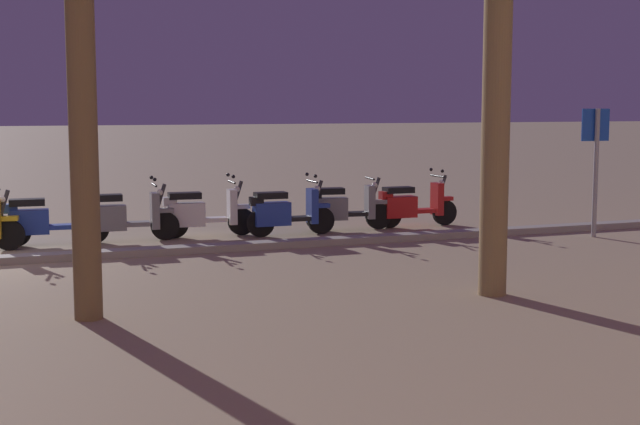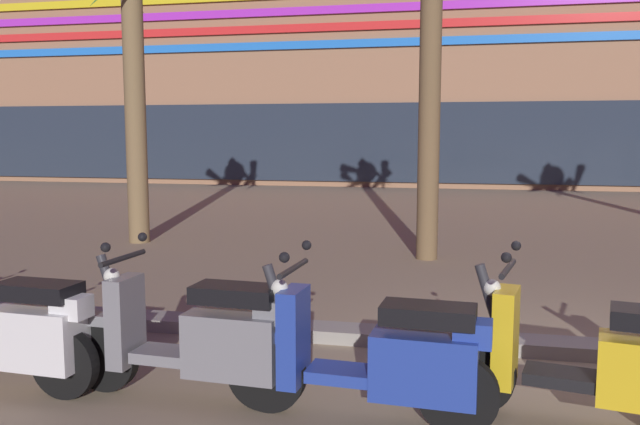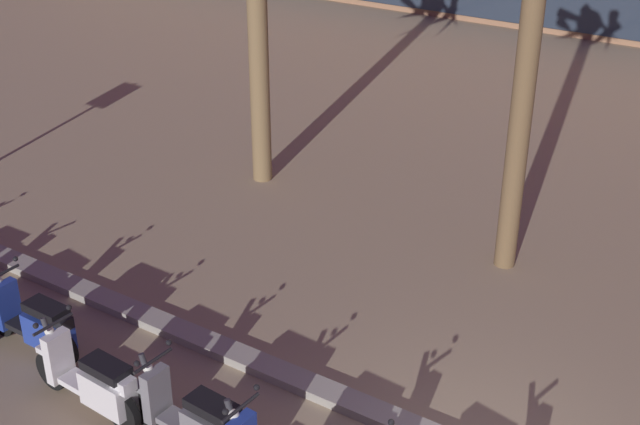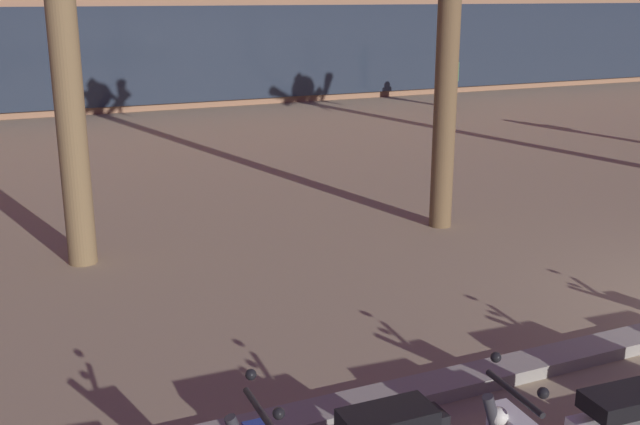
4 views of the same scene
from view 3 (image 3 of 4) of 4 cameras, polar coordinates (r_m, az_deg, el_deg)
The scene contains 3 objects.
scooter_blue_gap_after_mid at distance 11.83m, azimuth -18.46°, elevation -7.04°, with size 1.73×0.56×1.17m.
scooter_white_lead_nearest at distance 10.61m, azimuth -14.95°, elevation -10.83°, with size 1.80×0.56×1.17m.
scooter_grey_far_back at distance 9.81m, azimuth -8.35°, elevation -13.62°, with size 1.79×0.56×1.17m.
Camera 3 is at (2.39, -6.64, 6.82)m, focal length 47.94 mm.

